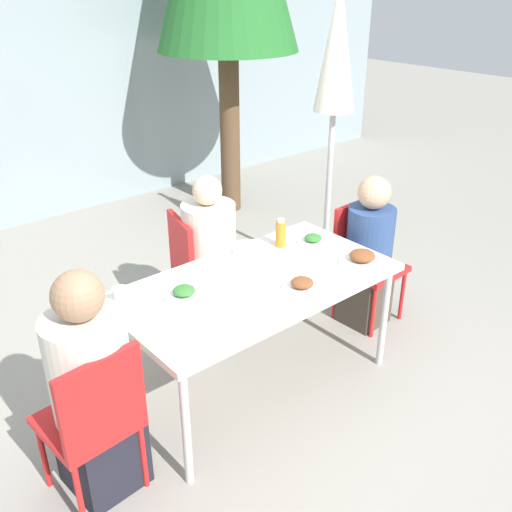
% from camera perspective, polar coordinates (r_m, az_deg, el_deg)
% --- Properties ---
extents(ground_plane, '(24.00, 24.00, 0.00)m').
position_cam_1_polar(ground_plane, '(3.61, 0.00, -12.59)').
color(ground_plane, gray).
extents(building_facade, '(10.00, 0.20, 3.00)m').
position_cam_1_polar(building_facade, '(5.97, -23.41, 17.05)').
color(building_facade, '#89999E').
rests_on(building_facade, ground).
extents(dining_table, '(1.60, 0.84, 0.73)m').
position_cam_1_polar(dining_table, '(3.22, 0.00, -3.23)').
color(dining_table, silver).
rests_on(dining_table, ground).
extents(chair_left, '(0.43, 0.43, 0.85)m').
position_cam_1_polar(chair_left, '(2.75, -15.86, -15.14)').
color(chair_left, red).
rests_on(chair_left, ground).
extents(person_left, '(0.37, 0.37, 1.18)m').
position_cam_1_polar(person_left, '(2.79, -15.96, -13.02)').
color(person_left, black).
rests_on(person_left, ground).
extents(chair_right, '(0.42, 0.42, 0.85)m').
position_cam_1_polar(chair_right, '(4.09, 10.65, 0.22)').
color(chair_right, red).
rests_on(chair_right, ground).
extents(person_right, '(0.32, 0.32, 1.10)m').
position_cam_1_polar(person_right, '(4.00, 11.15, -0.02)').
color(person_right, '#473D33').
rests_on(person_right, ground).
extents(chair_far, '(0.48, 0.48, 0.85)m').
position_cam_1_polar(chair_far, '(3.88, -5.97, -0.93)').
color(chair_far, red).
rests_on(chair_far, ground).
extents(person_far, '(0.39, 0.39, 1.13)m').
position_cam_1_polar(person_far, '(3.85, -4.60, -0.57)').
color(person_far, black).
rests_on(person_far, ground).
extents(closed_umbrella, '(0.36, 0.36, 2.28)m').
position_cam_1_polar(closed_umbrella, '(4.31, 7.98, 18.17)').
color(closed_umbrella, '#333333').
rests_on(closed_umbrella, ground).
extents(plate_0, '(0.23, 0.23, 0.06)m').
position_cam_1_polar(plate_0, '(3.11, 4.63, -2.92)').
color(plate_0, white).
rests_on(plate_0, dining_table).
extents(plate_1, '(0.22, 0.22, 0.06)m').
position_cam_1_polar(plate_1, '(3.05, -7.20, -3.70)').
color(plate_1, white).
rests_on(plate_1, dining_table).
extents(plate_2, '(0.20, 0.20, 0.06)m').
position_cam_1_polar(plate_2, '(3.64, 5.72, 1.61)').
color(plate_2, white).
rests_on(plate_2, dining_table).
extents(plate_3, '(0.28, 0.28, 0.08)m').
position_cam_1_polar(plate_3, '(3.43, 10.57, -0.19)').
color(plate_3, white).
rests_on(plate_3, dining_table).
extents(bottle, '(0.06, 0.06, 0.18)m').
position_cam_1_polar(bottle, '(3.55, 2.48, 2.27)').
color(bottle, '#B7751E').
rests_on(bottle, dining_table).
extents(drinking_cup, '(0.08, 0.08, 0.10)m').
position_cam_1_polar(drinking_cup, '(3.01, -13.37, -4.01)').
color(drinking_cup, white).
rests_on(drinking_cup, dining_table).
extents(salad_bowl, '(0.19, 0.19, 0.05)m').
position_cam_1_polar(salad_bowl, '(3.50, -0.77, 0.70)').
color(salad_bowl, white).
rests_on(salad_bowl, dining_table).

